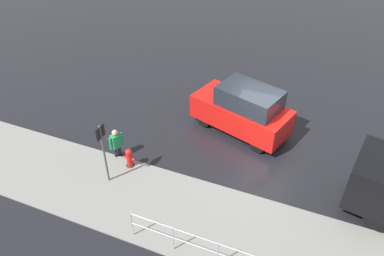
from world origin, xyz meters
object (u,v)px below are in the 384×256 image
at_px(fire_hydrant, 129,158).
at_px(pedestrian, 116,142).
at_px(moving_hatchback, 243,110).
at_px(sign_post, 103,146).

relative_size(fire_hydrant, pedestrian, 0.66).
xyz_separation_m(moving_hatchback, sign_post, (3.46, 4.55, 0.55)).
bearing_deg(fire_hydrant, pedestrian, -24.69).
distance_m(fire_hydrant, pedestrian, 0.83).
xyz_separation_m(fire_hydrant, sign_post, (0.32, 0.93, 1.18)).
xyz_separation_m(moving_hatchback, fire_hydrant, (3.14, 3.62, -0.63)).
bearing_deg(fire_hydrant, moving_hatchback, -130.99).
bearing_deg(moving_hatchback, fire_hydrant, 49.01).
distance_m(moving_hatchback, sign_post, 5.74).
bearing_deg(pedestrian, sign_post, 107.34).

